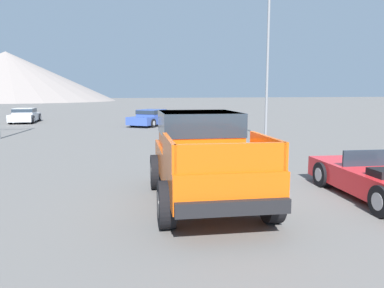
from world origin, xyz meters
name	(u,v)px	position (x,y,z in m)	size (l,w,h in m)	color
ground_plane	(213,198)	(0.00, 0.00, 0.00)	(320.00, 320.00, 0.00)	#5B5956
orange_pickup_truck	(203,151)	(-0.26, 0.01, 1.13)	(2.83, 5.11, 2.00)	#CC4C0C
red_convertible_car	(382,180)	(3.74, -1.24, 0.44)	(2.39, 4.24, 1.08)	red
parked_car_blue	(152,117)	(2.47, 19.47, 0.61)	(4.28, 4.52, 1.21)	#334C9E
parked_car_silver	(25,115)	(-6.94, 25.40, 0.61)	(2.21, 4.42, 1.19)	#B7BABF
street_lamp_post	(268,43)	(6.99, 10.34, 5.09)	(0.90, 0.24, 8.59)	slate
distant_mountain_range	(4,78)	(-23.28, 119.86, 6.81)	(63.66, 73.52, 14.44)	gray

